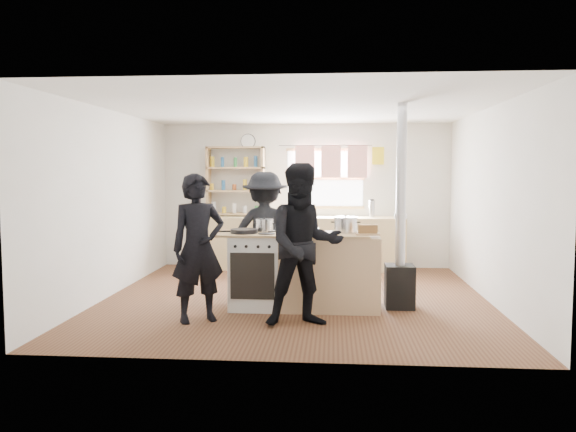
# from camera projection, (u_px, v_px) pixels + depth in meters

# --- Properties ---
(ground) EXTENTS (5.00, 5.00, 0.01)m
(ground) POSITION_uv_depth(u_px,v_px,m) (295.00, 298.00, 7.43)
(ground) COLOR brown
(ground) RESTS_ON ground
(back_counter) EXTENTS (3.40, 0.55, 0.90)m
(back_counter) POSITION_uv_depth(u_px,v_px,m) (304.00, 243.00, 9.60)
(back_counter) COLOR tan
(back_counter) RESTS_ON ground
(shelving_unit) EXTENTS (1.00, 0.28, 1.20)m
(shelving_unit) POSITION_uv_depth(u_px,v_px,m) (236.00, 181.00, 9.73)
(shelving_unit) COLOR tan
(shelving_unit) RESTS_ON back_counter
(thermos) EXTENTS (0.10, 0.10, 0.29)m
(thermos) POSITION_uv_depth(u_px,v_px,m) (372.00, 209.00, 9.46)
(thermos) COLOR silver
(thermos) RESTS_ON back_counter
(cooking_island) EXTENTS (1.97, 0.64, 0.93)m
(cooking_island) POSITION_uv_depth(u_px,v_px,m) (304.00, 271.00, 6.84)
(cooking_island) COLOR silver
(cooking_island) RESTS_ON ground
(skillet_greens) EXTENTS (0.39, 0.39, 0.05)m
(skillet_greens) POSITION_uv_depth(u_px,v_px,m) (244.00, 231.00, 6.79)
(skillet_greens) COLOR black
(skillet_greens) RESTS_ON cooking_island
(roast_tray) EXTENTS (0.40, 0.35, 0.07)m
(roast_tray) POSITION_uv_depth(u_px,v_px,m) (303.00, 230.00, 6.73)
(roast_tray) COLOR silver
(roast_tray) RESTS_ON cooking_island
(stockpot_stove) EXTENTS (0.22, 0.22, 0.18)m
(stockpot_stove) POSITION_uv_depth(u_px,v_px,m) (265.00, 225.00, 6.98)
(stockpot_stove) COLOR silver
(stockpot_stove) RESTS_ON cooking_island
(stockpot_counter) EXTENTS (0.29, 0.29, 0.22)m
(stockpot_counter) POSITION_uv_depth(u_px,v_px,m) (346.00, 225.00, 6.85)
(stockpot_counter) COLOR silver
(stockpot_counter) RESTS_ON cooking_island
(bread_board) EXTENTS (0.29, 0.21, 0.12)m
(bread_board) POSITION_uv_depth(u_px,v_px,m) (368.00, 231.00, 6.61)
(bread_board) COLOR tan
(bread_board) RESTS_ON cooking_island
(flue_heater) EXTENTS (0.35, 0.35, 2.50)m
(flue_heater) POSITION_uv_depth(u_px,v_px,m) (400.00, 256.00, 6.87)
(flue_heater) COLOR black
(flue_heater) RESTS_ON ground
(person_near_left) EXTENTS (0.72, 0.65, 1.65)m
(person_near_left) POSITION_uv_depth(u_px,v_px,m) (198.00, 248.00, 6.23)
(person_near_left) COLOR black
(person_near_left) RESTS_ON ground
(person_near_right) EXTENTS (1.00, 0.86, 1.77)m
(person_near_right) POSITION_uv_depth(u_px,v_px,m) (304.00, 245.00, 6.06)
(person_near_right) COLOR black
(person_near_right) RESTS_ON ground
(person_far) EXTENTS (1.10, 0.66, 1.67)m
(person_far) POSITION_uv_depth(u_px,v_px,m) (265.00, 231.00, 7.86)
(person_far) COLOR black
(person_far) RESTS_ON ground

